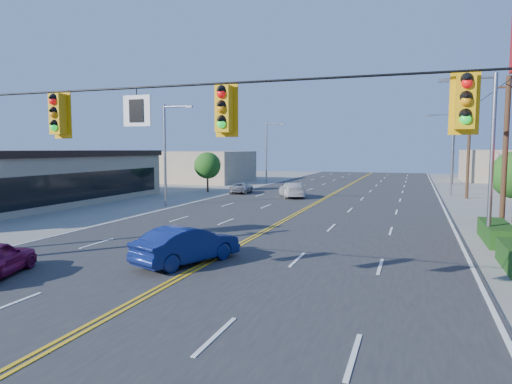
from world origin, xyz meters
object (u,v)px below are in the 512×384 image
(car_blue, at_px, (187,246))
(car_silver, at_px, (242,188))
(car_white, at_px, (292,190))
(signal_span, at_px, (93,135))

(car_blue, xyz_separation_m, car_silver, (-8.26, 27.42, -0.19))
(car_white, xyz_separation_m, car_silver, (-5.84, 2.13, -0.15))
(signal_span, bearing_deg, car_silver, 104.80)
(signal_span, height_order, car_silver, signal_span)
(car_blue, distance_m, car_white, 25.41)
(car_blue, height_order, car_white, car_blue)
(car_silver, bearing_deg, signal_span, 96.28)
(signal_span, xyz_separation_m, car_silver, (-8.84, 33.48, -4.34))
(signal_span, relative_size, car_blue, 5.45)
(signal_span, xyz_separation_m, car_blue, (-0.58, 6.06, -4.15))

